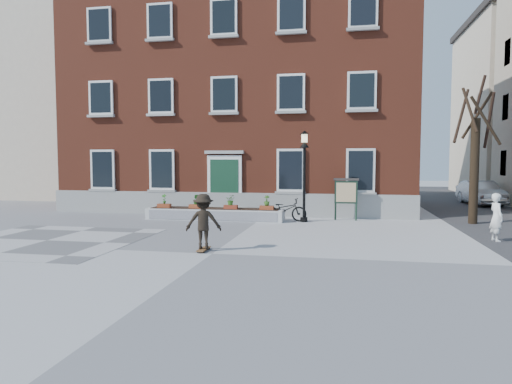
% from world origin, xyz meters
% --- Properties ---
extents(ground, '(100.00, 100.00, 0.00)m').
position_xyz_m(ground, '(0.00, 0.00, 0.00)').
color(ground, '#9F9FA2').
rests_on(ground, ground).
extents(checker_patch, '(6.00, 6.00, 0.01)m').
position_xyz_m(checker_patch, '(-6.00, 1.00, 0.01)').
color(checker_patch, '#59595B').
rests_on(checker_patch, ground).
extents(distant_building, '(10.00, 12.00, 13.00)m').
position_xyz_m(distant_building, '(-18.00, 20.00, 6.50)').
color(distant_building, beige).
rests_on(distant_building, ground).
extents(bicycle, '(1.98, 0.81, 1.02)m').
position_xyz_m(bicycle, '(1.13, 7.35, 0.51)').
color(bicycle, black).
rests_on(bicycle, ground).
extents(parked_car, '(1.90, 4.50, 1.44)m').
position_xyz_m(parked_car, '(11.69, 16.80, 0.72)').
color(parked_car, silver).
rests_on(parked_car, ground).
extents(bystander, '(0.49, 0.64, 1.59)m').
position_xyz_m(bystander, '(8.61, 3.72, 0.79)').
color(bystander, white).
rests_on(bystander, ground).
extents(brick_building, '(18.40, 10.85, 12.60)m').
position_xyz_m(brick_building, '(-2.00, 13.98, 6.30)').
color(brick_building, brown).
rests_on(brick_building, ground).
extents(planter_assembly, '(6.20, 1.12, 1.15)m').
position_xyz_m(planter_assembly, '(-1.99, 7.18, 0.31)').
color(planter_assembly, silver).
rests_on(planter_assembly, ground).
extents(bare_tree, '(1.83, 1.83, 6.16)m').
position_xyz_m(bare_tree, '(9.01, 8.01, 2.79)').
color(bare_tree, black).
rests_on(bare_tree, ground).
extents(lamp_post, '(0.40, 0.40, 3.93)m').
position_xyz_m(lamp_post, '(1.98, 7.26, 2.54)').
color(lamp_post, black).
rests_on(lamp_post, ground).
extents(notice_board, '(1.10, 0.16, 1.87)m').
position_xyz_m(notice_board, '(3.76, 8.10, 1.26)').
color(notice_board, '#172F1F').
rests_on(notice_board, ground).
extents(skateboarder, '(1.15, 0.82, 1.69)m').
position_xyz_m(skateboarder, '(-0.36, 0.33, 0.88)').
color(skateboarder, brown).
rests_on(skateboarder, ground).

